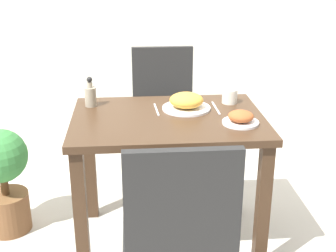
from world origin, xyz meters
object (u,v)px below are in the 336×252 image
Objects in this scene: side_plate at (241,118)px; potted_plant_left at (3,176)px; drink_cup at (230,96)px; chair_near at (179,233)px; sauce_bottle at (90,95)px; chair_far at (164,110)px; food_plate at (186,102)px.

potted_plant_left is (-1.23, 0.31, -0.41)m from side_plate.
drink_cup is at bearing 87.85° from side_plate.
chair_near is 1.01m from sauce_bottle.
chair_far is 0.66m from drink_cup.
side_plate is (0.35, 0.57, 0.24)m from chair_near.
sauce_bottle is at bearing -67.21° from chair_near.
drink_cup is 1.31m from potted_plant_left.
food_plate reaches higher than drink_cup.
food_plate is 3.08× the size of drink_cup.
chair_far is 0.92m from side_plate.
chair_far is (0.05, 1.41, 0.00)m from chair_near.
chair_far is 0.72m from sauce_bottle.
chair_far is at bearing -91.91° from chair_near.
drink_cup is at bearing -58.83° from chair_far.
potted_plant_left is at bearing 175.39° from food_plate.
chair_far is 11.16× the size of drink_cup.
food_plate is 0.33m from side_plate.
food_plate is at bearing -4.61° from potted_plant_left.
side_plate is 0.80m from sauce_bottle.
drink_cup is (0.32, -0.52, 0.25)m from chair_far.
chair_far reaches higher than side_plate.
chair_near is 11.16× the size of drink_cup.
food_plate is 1.43× the size of side_plate.
chair_near is 0.71m from side_plate.
drink_cup reaches higher than side_plate.
food_plate is at bearing -83.17° from chair_far.
chair_far is 5.69× the size of sauce_bottle.
chair_far reaches higher than drink_cup.
potted_plant_left is (-0.50, -0.01, -0.45)m from sauce_bottle.
chair_near and chair_far have the same top height.
side_plate is (0.23, -0.23, -0.01)m from food_plate.
side_plate is (0.30, -0.84, 0.24)m from chair_far.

